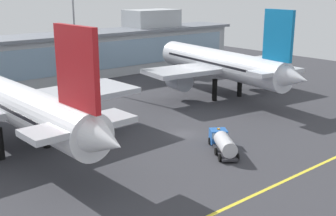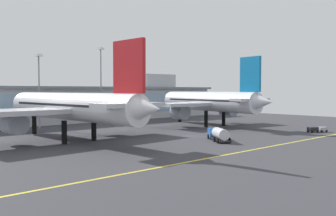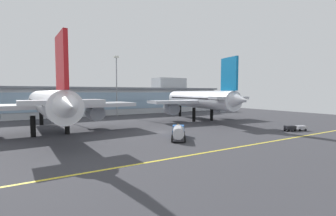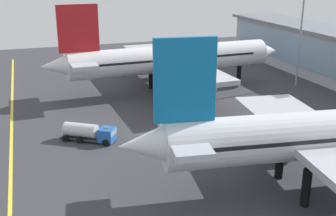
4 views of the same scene
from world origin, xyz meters
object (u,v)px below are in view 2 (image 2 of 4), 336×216
Objects in this scene: airliner_near_right at (209,102)px; fuel_tanker_truck at (218,134)px; airliner_near_left at (71,107)px; baggage_tug_near at (317,129)px; apron_light_mast_west at (39,79)px; apron_light_mast_centre at (101,74)px.

fuel_tanker_truck is at bearing 142.15° from airliner_near_right.
baggage_tug_near is (55.31, -29.01, -6.55)m from airliner_near_left.
airliner_near_left is at bearing 80.39° from fuel_tanker_truck.
apron_light_mast_west is (5.92, 29.67, 6.85)m from airliner_near_left.
apron_light_mast_centre reaches higher than airliner_near_right.
apron_light_mast_west is (-42.66, 27.01, 6.80)m from airliner_near_right.
apron_light_mast_centre is at bearing 7.05° from apron_light_mast_west.
fuel_tanker_truck is at bearing -95.18° from apron_light_mast_centre.
baggage_tug_near is 0.27× the size of apron_light_mast_west.
airliner_near_right reaches higher than airliner_near_left.
apron_light_mast_west is 22.79m from apron_light_mast_centre.
apron_light_mast_west is 0.85× the size of apron_light_mast_centre.
airliner_near_right is 2.31× the size of apron_light_mast_west.
baggage_tug_near is at bearing -49.91° from apron_light_mast_west.
airliner_near_right is 50.95m from apron_light_mast_west.
apron_light_mast_centre is (4.93, 54.39, 14.77)m from fuel_tanker_truck.
apron_light_mast_west is at bearing 52.23° from fuel_tanker_truck.
apron_light_mast_centre is (22.52, 2.79, 2.09)m from apron_light_mast_west.
airliner_near_left is at bearing 100.83° from airliner_near_right.
apron_light_mast_centre is at bearing -43.42° from airliner_near_left.
apron_light_mast_west reaches higher than airliner_near_left.
baggage_tug_near is at bearing -119.86° from airliner_near_left.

